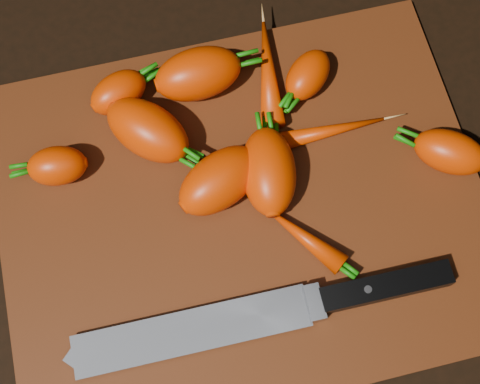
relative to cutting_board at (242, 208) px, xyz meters
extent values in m
cube|color=black|center=(0.00, 0.00, -0.01)|extent=(2.00, 2.00, 0.01)
cube|color=#54250E|center=(0.00, 0.00, 0.00)|extent=(0.50, 0.40, 0.01)
ellipsoid|color=#C72F00|center=(-0.10, 0.15, 0.03)|extent=(0.08, 0.06, 0.04)
ellipsoid|color=#C72F00|center=(-0.18, 0.08, 0.03)|extent=(0.06, 0.05, 0.04)
ellipsoid|color=#C72F00|center=(-0.08, 0.09, 0.03)|extent=(0.11, 0.11, 0.06)
ellipsoid|color=#C72F00|center=(0.03, 0.02, 0.03)|extent=(0.07, 0.10, 0.06)
ellipsoid|color=#C72F00|center=(0.10, 0.12, 0.03)|extent=(0.07, 0.07, 0.04)
ellipsoid|color=#C72F00|center=(-0.02, 0.14, 0.02)|extent=(0.05, 0.03, 0.03)
ellipsoid|color=#C72F00|center=(0.22, 0.00, 0.03)|extent=(0.09, 0.08, 0.04)
ellipsoid|color=#C72F00|center=(0.06, 0.14, 0.02)|extent=(0.05, 0.13, 0.03)
ellipsoid|color=#C72F00|center=(0.11, 0.06, 0.02)|extent=(0.12, 0.02, 0.02)
ellipsoid|color=#C72F00|center=(0.05, -0.05, 0.02)|extent=(0.07, 0.09, 0.02)
ellipsoid|color=#C72F00|center=(-0.01, 0.15, 0.03)|extent=(0.10, 0.06, 0.06)
ellipsoid|color=#C72F00|center=(-0.02, 0.02, 0.03)|extent=(0.11, 0.09, 0.06)
cube|color=gray|center=(-0.19, -0.11, 0.02)|extent=(0.23, 0.04, 0.00)
cube|color=gray|center=(-0.07, -0.11, 0.02)|extent=(0.02, 0.04, 0.02)
cube|color=black|center=(0.00, -0.11, 0.02)|extent=(0.13, 0.03, 0.02)
cylinder|color=#B2B2B7|center=(-0.02, -0.11, 0.02)|extent=(0.01, 0.01, 0.00)
camera|label=1|loc=(-0.05, -0.21, 0.66)|focal=50.00mm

